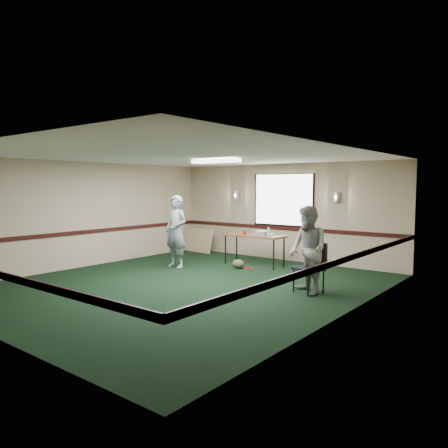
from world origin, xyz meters
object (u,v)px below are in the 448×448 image
Objects in this scene: folding_table at (254,237)px; projector at (262,233)px; person_left at (176,231)px; person_right at (308,250)px; conference_chair at (312,263)px.

folding_table is 4.94× the size of projector.
projector is at bearing 43.90° from person_left.
projector is 0.18× the size of person_left.
projector is at bearing 173.79° from person_right.
conference_chair is at bearing -33.18° from projector.
conference_chair is 3.99m from person_left.
projector reaches higher than folding_table.
conference_chair is 0.53× the size of person_left.
person_left is at bearing -152.28° from person_right.
person_right is at bearing -79.73° from conference_chair.
conference_chair reaches higher than projector.
person_right is (2.33, -1.95, -0.01)m from projector.
folding_table is 2.04m from person_left.
person_left is (-1.43, -1.44, 0.17)m from folding_table.
person_left is at bearing -165.58° from conference_chair.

